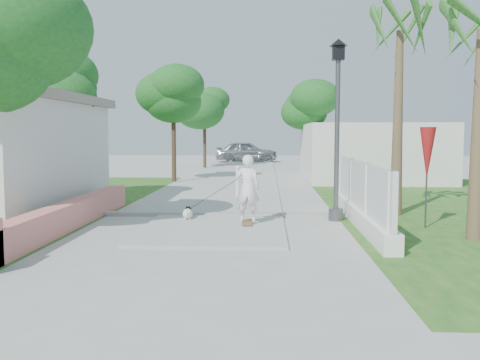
# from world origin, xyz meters

# --- Properties ---
(ground) EXTENTS (90.00, 90.00, 0.00)m
(ground) POSITION_xyz_m (0.00, 0.00, 0.00)
(ground) COLOR #B7B7B2
(ground) RESTS_ON ground
(path_strip) EXTENTS (3.20, 36.00, 0.06)m
(path_strip) POSITION_xyz_m (0.00, 20.00, 0.03)
(path_strip) COLOR #B7B7B2
(path_strip) RESTS_ON ground
(curb) EXTENTS (6.50, 0.25, 0.10)m
(curb) POSITION_xyz_m (0.00, 6.00, 0.05)
(curb) COLOR #999993
(curb) RESTS_ON ground
(grass_right) EXTENTS (8.00, 20.00, 0.01)m
(grass_right) POSITION_xyz_m (7.00, 8.00, 0.01)
(grass_right) COLOR #235B1C
(grass_right) RESTS_ON ground
(pink_wall) EXTENTS (0.45, 8.20, 0.80)m
(pink_wall) POSITION_xyz_m (-3.30, 3.55, 0.31)
(pink_wall) COLOR #E57D75
(pink_wall) RESTS_ON ground
(lattice_fence) EXTENTS (0.35, 7.00, 1.50)m
(lattice_fence) POSITION_xyz_m (3.40, 5.00, 0.54)
(lattice_fence) COLOR white
(lattice_fence) RESTS_ON ground
(building_right) EXTENTS (6.00, 8.00, 2.60)m
(building_right) POSITION_xyz_m (6.00, 18.00, 1.30)
(building_right) COLOR silver
(building_right) RESTS_ON ground
(street_lamp) EXTENTS (0.44, 0.44, 4.44)m
(street_lamp) POSITION_xyz_m (2.90, 5.50, 2.43)
(street_lamp) COLOR #59595E
(street_lamp) RESTS_ON ground
(bollard) EXTENTS (0.14, 0.14, 1.09)m
(bollard) POSITION_xyz_m (0.20, 10.00, 0.58)
(bollard) COLOR white
(bollard) RESTS_ON ground
(patio_umbrella) EXTENTS (0.36, 0.36, 2.30)m
(patio_umbrella) POSITION_xyz_m (4.80, 4.50, 1.69)
(patio_umbrella) COLOR #59595E
(patio_umbrella) RESTS_ON ground
(tree_left_mid) EXTENTS (3.20, 3.20, 4.85)m
(tree_left_mid) POSITION_xyz_m (-5.48, 8.48, 3.50)
(tree_left_mid) COLOR #4C3826
(tree_left_mid) RESTS_ON ground
(tree_path_left) EXTENTS (3.40, 3.40, 5.23)m
(tree_path_left) POSITION_xyz_m (-2.98, 15.98, 3.82)
(tree_path_left) COLOR #4C3826
(tree_path_left) RESTS_ON ground
(tree_path_right) EXTENTS (3.00, 3.00, 4.79)m
(tree_path_right) POSITION_xyz_m (3.22, 19.98, 3.49)
(tree_path_right) COLOR #4C3826
(tree_path_right) RESTS_ON ground
(tree_path_far) EXTENTS (3.20, 3.20, 5.17)m
(tree_path_far) POSITION_xyz_m (-2.78, 25.98, 3.82)
(tree_path_far) COLOR #4C3826
(tree_path_far) RESTS_ON ground
(palm_far) EXTENTS (1.80, 1.80, 5.30)m
(palm_far) POSITION_xyz_m (4.60, 6.50, 4.48)
(palm_far) COLOR brown
(palm_far) RESTS_ON ground
(skateboarder) EXTENTS (1.81, 1.21, 1.67)m
(skateboarder) POSITION_xyz_m (0.14, 4.87, 0.74)
(skateboarder) COLOR #905A39
(skateboarder) RESTS_ON ground
(dog) EXTENTS (0.26, 0.53, 0.36)m
(dog) POSITION_xyz_m (-0.76, 5.21, 0.20)
(dog) COLOR white
(dog) RESTS_ON ground
(parked_car) EXTENTS (4.64, 1.87, 1.58)m
(parked_car) POSITION_xyz_m (-0.41, 32.75, 0.79)
(parked_car) COLOR #A9ABB1
(parked_car) RESTS_ON ground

